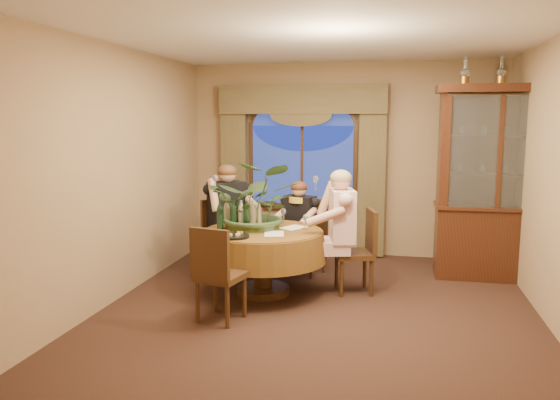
% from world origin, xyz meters
% --- Properties ---
extents(floor, '(5.00, 5.00, 0.00)m').
position_xyz_m(floor, '(0.00, 0.00, 0.00)').
color(floor, black).
rests_on(floor, ground).
extents(wall_back, '(4.50, 0.00, 4.50)m').
position_xyz_m(wall_back, '(0.00, 2.50, 1.40)').
color(wall_back, '#957655').
rests_on(wall_back, ground).
extents(wall_right, '(0.00, 5.00, 5.00)m').
position_xyz_m(wall_right, '(2.25, 0.00, 1.40)').
color(wall_right, '#957655').
rests_on(wall_right, ground).
extents(ceiling, '(5.00, 5.00, 0.00)m').
position_xyz_m(ceiling, '(0.00, 0.00, 2.80)').
color(ceiling, white).
rests_on(ceiling, wall_back).
extents(window, '(1.62, 0.10, 1.32)m').
position_xyz_m(window, '(-0.60, 2.43, 1.30)').
color(window, navy).
rests_on(window, wall_back).
extents(arched_transom, '(1.60, 0.06, 0.44)m').
position_xyz_m(arched_transom, '(-0.60, 2.43, 2.08)').
color(arched_transom, navy).
rests_on(arched_transom, wall_back).
extents(drapery_left, '(0.38, 0.14, 2.32)m').
position_xyz_m(drapery_left, '(-1.63, 2.38, 1.18)').
color(drapery_left, brown).
rests_on(drapery_left, floor).
extents(drapery_right, '(0.38, 0.14, 2.32)m').
position_xyz_m(drapery_right, '(0.43, 2.38, 1.18)').
color(drapery_right, brown).
rests_on(drapery_right, floor).
extents(swag_valance, '(2.45, 0.16, 0.42)m').
position_xyz_m(swag_valance, '(-0.60, 2.35, 2.28)').
color(swag_valance, brown).
rests_on(swag_valance, wall_back).
extents(dining_table, '(1.71, 1.71, 0.75)m').
position_xyz_m(dining_table, '(-0.70, 0.38, 0.38)').
color(dining_table, maroon).
rests_on(dining_table, floor).
extents(china_cabinet, '(1.49, 0.58, 2.41)m').
position_xyz_m(china_cabinet, '(1.97, 1.60, 1.21)').
color(china_cabinet, black).
rests_on(china_cabinet, floor).
extents(oil_lamp_left, '(0.11, 0.11, 0.34)m').
position_xyz_m(oil_lamp_left, '(1.55, 1.60, 2.58)').
color(oil_lamp_left, '#A5722D').
rests_on(oil_lamp_left, china_cabinet).
extents(oil_lamp_center, '(0.11, 0.11, 0.34)m').
position_xyz_m(oil_lamp_center, '(1.97, 1.60, 2.58)').
color(oil_lamp_center, '#A5722D').
rests_on(oil_lamp_center, china_cabinet).
extents(oil_lamp_right, '(0.11, 0.11, 0.34)m').
position_xyz_m(oil_lamp_right, '(2.39, 1.60, 2.58)').
color(oil_lamp_right, '#A5722D').
rests_on(oil_lamp_right, china_cabinet).
extents(chair_right, '(0.52, 0.52, 0.96)m').
position_xyz_m(chair_right, '(0.31, 0.66, 0.48)').
color(chair_right, black).
rests_on(chair_right, floor).
extents(chair_back_right, '(0.54, 0.54, 0.96)m').
position_xyz_m(chair_back_right, '(-0.34, 1.29, 0.48)').
color(chair_back_right, black).
rests_on(chair_back_right, floor).
extents(chair_back, '(0.59, 0.59, 0.96)m').
position_xyz_m(chair_back, '(-1.38, 1.02, 0.48)').
color(chair_back, black).
rests_on(chair_back, floor).
extents(chair_front_left, '(0.50, 0.50, 0.96)m').
position_xyz_m(chair_front_left, '(-0.91, -0.52, 0.48)').
color(chair_front_left, black).
rests_on(chair_front_left, floor).
extents(person_pink, '(0.58, 0.61, 1.44)m').
position_xyz_m(person_pink, '(0.18, 0.59, 0.72)').
color(person_pink, beige).
rests_on(person_pink, floor).
extents(person_back, '(0.70, 0.69, 1.43)m').
position_xyz_m(person_back, '(-1.35, 1.08, 0.72)').
color(person_back, black).
rests_on(person_back, floor).
extents(person_scarf, '(0.54, 0.52, 1.23)m').
position_xyz_m(person_scarf, '(-0.43, 1.24, 0.61)').
color(person_scarf, black).
rests_on(person_scarf, floor).
extents(stoneware_vase, '(0.15, 0.15, 0.29)m').
position_xyz_m(stoneware_vase, '(-0.82, 0.49, 0.89)').
color(stoneware_vase, '#9F8166').
rests_on(stoneware_vase, dining_table).
extents(centerpiece_plant, '(1.05, 1.16, 0.91)m').
position_xyz_m(centerpiece_plant, '(-0.80, 0.50, 1.40)').
color(centerpiece_plant, '#364F2D').
rests_on(centerpiece_plant, dining_table).
extents(olive_bowl, '(0.17, 0.17, 0.05)m').
position_xyz_m(olive_bowl, '(-0.64, 0.37, 0.78)').
color(olive_bowl, '#45572E').
rests_on(olive_bowl, dining_table).
extents(cheese_platter, '(0.32, 0.32, 0.02)m').
position_xyz_m(cheese_platter, '(-0.90, -0.07, 0.76)').
color(cheese_platter, black).
rests_on(cheese_platter, dining_table).
extents(wine_bottle_0, '(0.07, 0.07, 0.33)m').
position_xyz_m(wine_bottle_0, '(-1.05, 0.38, 0.92)').
color(wine_bottle_0, black).
rests_on(wine_bottle_0, dining_table).
extents(wine_bottle_1, '(0.07, 0.07, 0.33)m').
position_xyz_m(wine_bottle_1, '(-1.18, 0.30, 0.92)').
color(wine_bottle_1, black).
rests_on(wine_bottle_1, dining_table).
extents(wine_bottle_2, '(0.07, 0.07, 0.33)m').
position_xyz_m(wine_bottle_2, '(-0.88, 0.35, 0.92)').
color(wine_bottle_2, black).
rests_on(wine_bottle_2, dining_table).
extents(wine_bottle_3, '(0.07, 0.07, 0.33)m').
position_xyz_m(wine_bottle_3, '(-1.03, 0.58, 0.92)').
color(wine_bottle_3, black).
rests_on(wine_bottle_3, dining_table).
extents(wine_bottle_4, '(0.07, 0.07, 0.33)m').
position_xyz_m(wine_bottle_4, '(-0.96, 0.40, 0.92)').
color(wine_bottle_4, tan).
rests_on(wine_bottle_4, dining_table).
extents(wine_bottle_5, '(0.07, 0.07, 0.33)m').
position_xyz_m(wine_bottle_5, '(-1.15, 0.45, 0.92)').
color(wine_bottle_5, tan).
rests_on(wine_bottle_5, dining_table).
extents(tasting_paper_0, '(0.27, 0.34, 0.00)m').
position_xyz_m(tasting_paper_0, '(-0.53, 0.18, 0.75)').
color(tasting_paper_0, white).
rests_on(tasting_paper_0, dining_table).
extents(tasting_paper_1, '(0.33, 0.37, 0.00)m').
position_xyz_m(tasting_paper_1, '(-0.39, 0.56, 0.75)').
color(tasting_paper_1, white).
rests_on(tasting_paper_1, dining_table).
extents(wine_glass_person_pink, '(0.07, 0.07, 0.18)m').
position_xyz_m(wine_glass_person_pink, '(-0.23, 0.49, 0.84)').
color(wine_glass_person_pink, silver).
rests_on(wine_glass_person_pink, dining_table).
extents(wine_glass_person_back, '(0.07, 0.07, 0.18)m').
position_xyz_m(wine_glass_person_back, '(-1.03, 0.74, 0.84)').
color(wine_glass_person_back, silver).
rests_on(wine_glass_person_back, dining_table).
extents(wine_glass_person_scarf, '(0.07, 0.07, 0.18)m').
position_xyz_m(wine_glass_person_scarf, '(-0.56, 0.84, 0.84)').
color(wine_glass_person_scarf, silver).
rests_on(wine_glass_person_scarf, dining_table).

